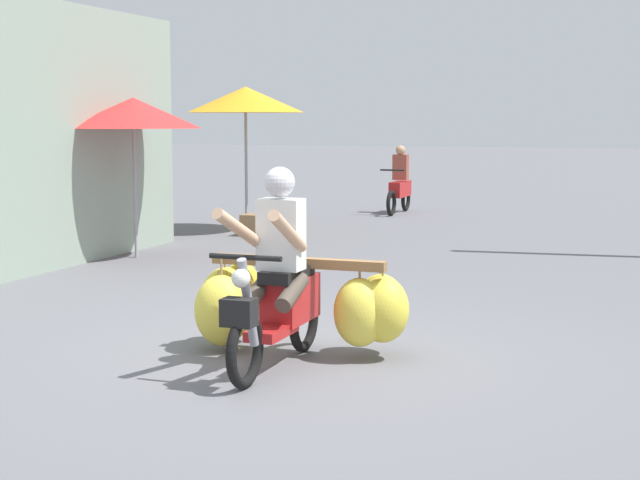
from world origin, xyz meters
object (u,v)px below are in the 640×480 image
market_umbrella_further_along (246,100)px  market_umbrella_near_shop (133,113)px  motorbike_distant_ahead_left (400,186)px  motorbike_main_loaded (288,299)px  produce_crate (260,225)px

market_umbrella_further_along → market_umbrella_near_shop: bearing=-92.4°
motorbike_distant_ahead_left → market_umbrella_near_shop: bearing=-103.3°
motorbike_main_loaded → motorbike_distant_ahead_left: 12.41m
produce_crate → market_umbrella_further_along: bearing=131.6°
motorbike_distant_ahead_left → produce_crate: (-1.16, -4.62, -0.39)m
motorbike_distant_ahead_left → produce_crate: size_ratio=2.89×
motorbike_main_loaded → motorbike_distant_ahead_left: bearing=101.0°
market_umbrella_further_along → produce_crate: bearing=-48.4°
motorbike_main_loaded → market_umbrella_further_along: 9.21m
motorbike_distant_ahead_left → market_umbrella_near_shop: market_umbrella_near_shop is taller
market_umbrella_near_shop → produce_crate: 3.52m
motorbike_distant_ahead_left → produce_crate: motorbike_distant_ahead_left is taller
produce_crate → market_umbrella_near_shop: bearing=-102.0°
produce_crate → motorbike_distant_ahead_left: bearing=75.9°
market_umbrella_near_shop → market_umbrella_further_along: size_ratio=0.90×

